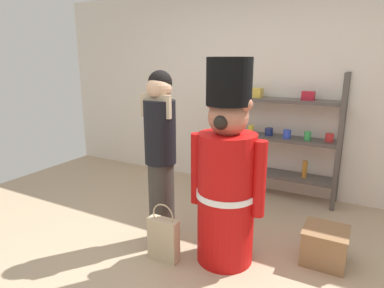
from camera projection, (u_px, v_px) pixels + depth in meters
name	position (u px, v px, depth m)	size (l,w,h in m)	color
ground_plane	(176.00, 271.00, 2.72)	(6.40, 6.40, 0.00)	tan
back_wall	(262.00, 91.00, 4.27)	(6.40, 0.12, 2.60)	silver
merchandise_shelf	(277.00, 135.00, 4.08)	(1.48, 0.35, 1.57)	#4C4742
teddy_bear_guard	(227.00, 176.00, 2.70)	(0.66, 0.50, 1.72)	red
person_shopper	(161.00, 153.00, 2.97)	(0.30, 0.28, 1.61)	#38332D
shopping_bag	(163.00, 238.00, 2.83)	(0.27, 0.10, 0.52)	#C1AD89
display_crate	(325.00, 245.00, 2.81)	(0.36, 0.36, 0.31)	olive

